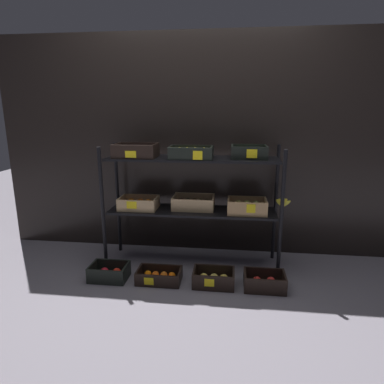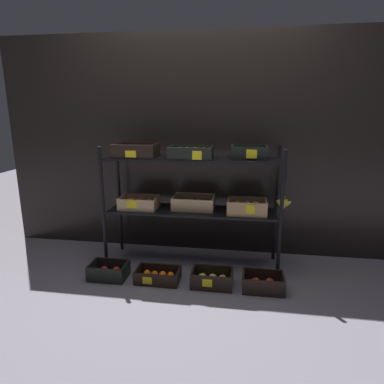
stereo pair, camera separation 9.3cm
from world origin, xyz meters
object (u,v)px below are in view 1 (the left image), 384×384
(crate_ground_tangerine, at_px, (159,277))
(crate_ground_right_apple_red, at_px, (264,283))
(crate_ground_apple_gold, at_px, (214,279))
(display_rack, at_px, (192,185))
(crate_ground_apple_red, at_px, (109,273))

(crate_ground_tangerine, bearing_deg, crate_ground_right_apple_red, -0.69)
(crate_ground_tangerine, height_order, crate_ground_apple_gold, crate_ground_apple_gold)
(display_rack, bearing_deg, crate_ground_apple_red, -149.68)
(display_rack, height_order, crate_ground_apple_red, display_rack)
(crate_ground_right_apple_red, bearing_deg, crate_ground_apple_red, 179.92)
(display_rack, bearing_deg, crate_ground_right_apple_red, -31.74)
(crate_ground_apple_red, distance_m, crate_ground_tangerine, 0.43)
(display_rack, xyz_separation_m, crate_ground_apple_red, (-0.66, -0.39, -0.70))
(display_rack, xyz_separation_m, crate_ground_apple_gold, (0.22, -0.38, -0.70))
(display_rack, distance_m, crate_ground_right_apple_red, 1.02)
(crate_ground_apple_red, bearing_deg, crate_ground_right_apple_red, -0.08)
(crate_ground_apple_gold, distance_m, crate_ground_right_apple_red, 0.41)
(display_rack, relative_size, crate_ground_tangerine, 4.51)
(crate_ground_apple_red, height_order, crate_ground_apple_gold, same)
(crate_ground_apple_red, distance_m, crate_ground_right_apple_red, 1.29)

